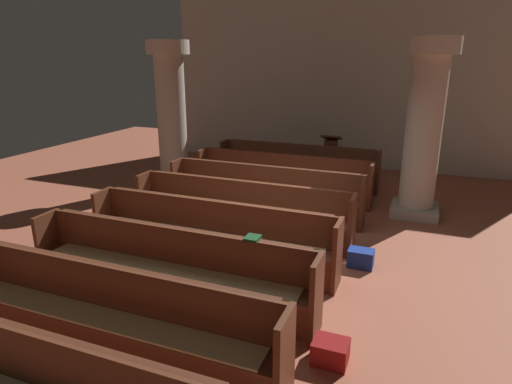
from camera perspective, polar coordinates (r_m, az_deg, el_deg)
The scene contains 15 objects.
ground_plane at distance 6.88m, azimuth 2.67°, elevation -7.97°, with size 19.20×19.20×0.00m, color #AD5B42.
back_wall at distance 12.15m, azimuth 12.38°, elevation 13.75°, with size 10.00×0.16×4.50m, color beige.
pew_row_0 at distance 10.33m, azimuth 5.30°, elevation 3.59°, with size 3.75×0.46×0.93m.
pew_row_1 at distance 9.30m, azimuth 3.39°, elevation 2.08°, with size 3.75×0.46×0.93m.
pew_row_2 at distance 8.29m, azimuth 1.00°, elevation 0.20°, with size 3.75×0.47×0.93m.
pew_row_3 at distance 7.32m, azimuth -2.03°, elevation -2.20°, with size 3.75×0.46×0.93m.
pew_row_4 at distance 6.38m, azimuth -5.98°, elevation -5.30°, with size 3.75×0.46×0.93m.
pew_row_5 at distance 5.52m, azimuth -11.29°, elevation -9.38°, with size 3.75×0.47×0.93m.
pew_row_6 at distance 4.75m, azimuth -18.65°, elevation -14.74°, with size 3.75×0.46×0.93m.
pillar_aisle_side at distance 8.61m, azimuth 20.89°, elevation 7.89°, with size 0.93×0.93×3.24m.
pillar_far_side at distance 10.19m, azimuth -10.88°, elevation 10.03°, with size 0.93×0.93×3.24m.
lectern at distance 11.04m, azimuth 9.58°, elevation 4.13°, with size 0.48×0.45×1.08m.
hymn_book at distance 5.04m, azimuth -0.46°, elevation -5.96°, with size 0.16×0.19×0.03m, color #194723.
kneeler_box_red at distance 4.72m, azimuth 9.59°, elevation -19.68°, with size 0.35×0.29×0.24m, color maroon.
kneeler_box_blue at distance 6.60m, azimuth 13.38°, elevation -8.33°, with size 0.36×0.25×0.26m, color navy.
Camera 1 is at (1.96, -5.89, 2.95)m, focal length 30.93 mm.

